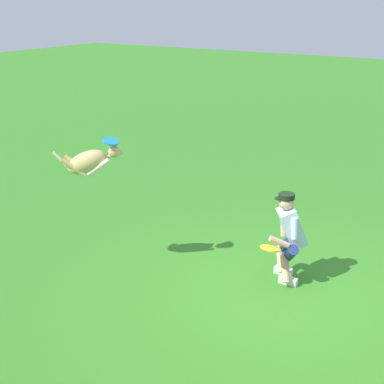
{
  "coord_description": "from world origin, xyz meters",
  "views": [
    {
      "loc": [
        -2.32,
        5.93,
        3.78
      ],
      "look_at": [
        1.33,
        0.09,
        1.25
      ],
      "focal_mm": 50.01,
      "sensor_mm": 36.0,
      "label": 1
    }
  ],
  "objects_px": {
    "person": "(289,234)",
    "dog": "(90,162)",
    "frisbee_flying": "(111,141)",
    "frisbee_held": "(270,248)"
  },
  "relations": [
    {
      "from": "person",
      "to": "dog",
      "type": "height_order",
      "value": "dog"
    },
    {
      "from": "person",
      "to": "dog",
      "type": "bearing_deg",
      "value": -11.53
    },
    {
      "from": "dog",
      "to": "frisbee_flying",
      "type": "bearing_deg",
      "value": -4.98
    },
    {
      "from": "dog",
      "to": "person",
      "type": "bearing_deg",
      "value": -8.14
    },
    {
      "from": "person",
      "to": "frisbee_held",
      "type": "distance_m",
      "value": 0.4
    },
    {
      "from": "frisbee_held",
      "to": "dog",
      "type": "bearing_deg",
      "value": 18.14
    },
    {
      "from": "frisbee_flying",
      "to": "frisbee_held",
      "type": "distance_m",
      "value": 2.59
    },
    {
      "from": "frisbee_flying",
      "to": "dog",
      "type": "bearing_deg",
      "value": 28.01
    },
    {
      "from": "dog",
      "to": "frisbee_held",
      "type": "height_order",
      "value": "dog"
    },
    {
      "from": "person",
      "to": "dog",
      "type": "distance_m",
      "value": 2.92
    }
  ]
}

